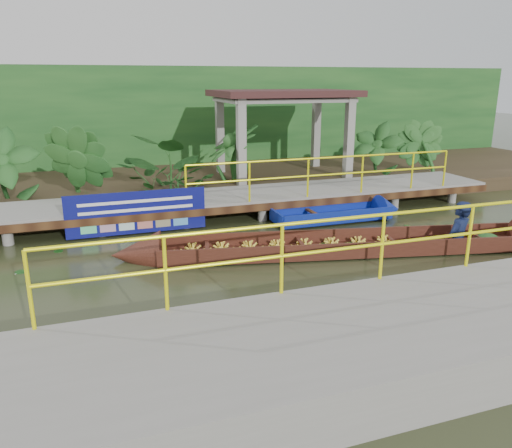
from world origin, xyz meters
name	(u,v)px	position (x,y,z in m)	size (l,w,h in m)	color
ground	(261,259)	(0.00, 0.00, 0.00)	(80.00, 80.00, 0.00)	#282E17
land_strip	(187,180)	(0.00, 7.50, 0.23)	(30.00, 8.00, 0.45)	#312518
far_dock	(218,199)	(0.02, 3.43, 0.48)	(16.00, 2.06, 1.66)	gray
near_dock	(439,332)	(1.00, -4.20, 0.30)	(18.00, 2.40, 1.73)	gray
pavilion	(283,102)	(3.00, 6.30, 2.82)	(4.40, 3.00, 3.00)	gray
foliage_backdrop	(171,122)	(0.00, 10.00, 2.00)	(30.00, 0.80, 4.00)	#154218
vendor_boat	(366,239)	(2.25, -0.29, 0.28)	(9.77, 2.96, 2.32)	#33150D
moored_blue_boat	(360,213)	(3.51, 2.05, 0.15)	(3.57, 0.97, 0.85)	navy
blue_banner	(137,212)	(-2.19, 2.48, 0.56)	(3.22, 0.04, 1.01)	navy
tropical_plants	(231,160)	(0.95, 5.30, 1.21)	(14.22, 1.22, 1.52)	#154218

